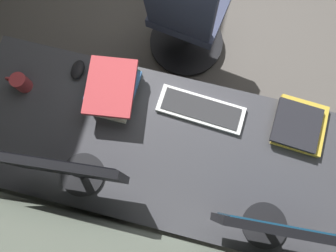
{
  "coord_description": "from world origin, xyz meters",
  "views": [
    {
      "loc": [
        0.22,
        1.89,
        2.14
      ],
      "look_at": [
        0.29,
        1.61,
        0.95
      ],
      "focal_mm": 32.22,
      "sensor_mm": 36.0,
      "label": 1
    }
  ],
  "objects_px": {
    "monitor_secondary": "(284,230)",
    "office_chair": "(186,18)",
    "coffee_mug": "(21,83)",
    "monitor_primary": "(67,169)",
    "keyboard_main": "(201,109)",
    "mouse_main": "(78,70)",
    "book_stack_far": "(113,88)",
    "drawer_pedestal": "(129,154)",
    "book_stack_near": "(299,125)"
  },
  "relations": [
    {
      "from": "monitor_secondary",
      "to": "mouse_main",
      "type": "xyz_separation_m",
      "value": [
        1.03,
        -0.5,
        -0.22
      ]
    },
    {
      "from": "monitor_secondary",
      "to": "coffee_mug",
      "type": "distance_m",
      "value": 1.33
    },
    {
      "from": "keyboard_main",
      "to": "monitor_secondary",
      "type": "bearing_deg",
      "value": 130.82
    },
    {
      "from": "monitor_secondary",
      "to": "book_stack_far",
      "type": "height_order",
      "value": "monitor_secondary"
    },
    {
      "from": "monitor_primary",
      "to": "book_stack_far",
      "type": "height_order",
      "value": "monitor_primary"
    },
    {
      "from": "mouse_main",
      "to": "book_stack_near",
      "type": "distance_m",
      "value": 1.11
    },
    {
      "from": "book_stack_near",
      "to": "book_stack_far",
      "type": "relative_size",
      "value": 0.83
    },
    {
      "from": "keyboard_main",
      "to": "mouse_main",
      "type": "relative_size",
      "value": 4.11
    },
    {
      "from": "monitor_secondary",
      "to": "book_stack_near",
      "type": "height_order",
      "value": "monitor_secondary"
    },
    {
      "from": "drawer_pedestal",
      "to": "monitor_secondary",
      "type": "distance_m",
      "value": 0.98
    },
    {
      "from": "mouse_main",
      "to": "office_chair",
      "type": "distance_m",
      "value": 0.8
    },
    {
      "from": "book_stack_near",
      "to": "keyboard_main",
      "type": "bearing_deg",
      "value": 3.9
    },
    {
      "from": "monitor_secondary",
      "to": "office_chair",
      "type": "bearing_deg",
      "value": -61.49
    },
    {
      "from": "mouse_main",
      "to": "monitor_secondary",
      "type": "bearing_deg",
      "value": 154.07
    },
    {
      "from": "drawer_pedestal",
      "to": "monitor_primary",
      "type": "height_order",
      "value": "monitor_primary"
    },
    {
      "from": "monitor_secondary",
      "to": "keyboard_main",
      "type": "relative_size",
      "value": 1.2
    },
    {
      "from": "monitor_secondary",
      "to": "coffee_mug",
      "type": "bearing_deg",
      "value": -15.89
    },
    {
      "from": "drawer_pedestal",
      "to": "monitor_primary",
      "type": "relative_size",
      "value": 1.5
    },
    {
      "from": "drawer_pedestal",
      "to": "book_stack_far",
      "type": "distance_m",
      "value": 0.5
    },
    {
      "from": "monitor_secondary",
      "to": "book_stack_far",
      "type": "bearing_deg",
      "value": -28.19
    },
    {
      "from": "book_stack_far",
      "to": "book_stack_near",
      "type": "bearing_deg",
      "value": -177.22
    },
    {
      "from": "monitor_primary",
      "to": "monitor_secondary",
      "type": "height_order",
      "value": "monitor_secondary"
    },
    {
      "from": "drawer_pedestal",
      "to": "monitor_primary",
      "type": "distance_m",
      "value": 0.65
    },
    {
      "from": "drawer_pedestal",
      "to": "office_chair",
      "type": "distance_m",
      "value": 0.92
    },
    {
      "from": "drawer_pedestal",
      "to": "office_chair",
      "type": "bearing_deg",
      "value": -98.16
    },
    {
      "from": "monitor_primary",
      "to": "mouse_main",
      "type": "bearing_deg",
      "value": -69.45
    },
    {
      "from": "keyboard_main",
      "to": "book_stack_far",
      "type": "height_order",
      "value": "book_stack_far"
    },
    {
      "from": "drawer_pedestal",
      "to": "office_chair",
      "type": "relative_size",
      "value": 0.72
    },
    {
      "from": "coffee_mug",
      "to": "office_chair",
      "type": "bearing_deg",
      "value": -131.5
    },
    {
      "from": "drawer_pedestal",
      "to": "book_stack_near",
      "type": "distance_m",
      "value": 0.95
    },
    {
      "from": "mouse_main",
      "to": "coffee_mug",
      "type": "height_order",
      "value": "coffee_mug"
    },
    {
      "from": "monitor_primary",
      "to": "book_stack_near",
      "type": "height_order",
      "value": "monitor_primary"
    },
    {
      "from": "monitor_primary",
      "to": "book_stack_near",
      "type": "xyz_separation_m",
      "value": [
        -0.93,
        -0.47,
        -0.21
      ]
    },
    {
      "from": "keyboard_main",
      "to": "mouse_main",
      "type": "height_order",
      "value": "mouse_main"
    },
    {
      "from": "book_stack_far",
      "to": "coffee_mug",
      "type": "xyz_separation_m",
      "value": [
        0.45,
        0.08,
        -0.01
      ]
    },
    {
      "from": "book_stack_near",
      "to": "coffee_mug",
      "type": "distance_m",
      "value": 1.35
    },
    {
      "from": "monitor_primary",
      "to": "coffee_mug",
      "type": "xyz_separation_m",
      "value": [
        0.42,
        -0.34,
        -0.19
      ]
    },
    {
      "from": "drawer_pedestal",
      "to": "coffee_mug",
      "type": "xyz_separation_m",
      "value": [
        0.53,
        -0.16,
        0.43
      ]
    },
    {
      "from": "monitor_secondary",
      "to": "book_stack_far",
      "type": "distance_m",
      "value": 0.95
    },
    {
      "from": "coffee_mug",
      "to": "drawer_pedestal",
      "type": "bearing_deg",
      "value": 163.7
    },
    {
      "from": "monitor_secondary",
      "to": "mouse_main",
      "type": "relative_size",
      "value": 4.92
    },
    {
      "from": "book_stack_near",
      "to": "drawer_pedestal",
      "type": "bearing_deg",
      "value": 18.99
    },
    {
      "from": "monitor_primary",
      "to": "mouse_main",
      "type": "distance_m",
      "value": 0.56
    },
    {
      "from": "book_stack_far",
      "to": "drawer_pedestal",
      "type": "bearing_deg",
      "value": 110.35
    },
    {
      "from": "monitor_primary",
      "to": "coffee_mug",
      "type": "distance_m",
      "value": 0.57
    },
    {
      "from": "coffee_mug",
      "to": "monitor_primary",
      "type": "bearing_deg",
      "value": 140.51
    },
    {
      "from": "drawer_pedestal",
      "to": "monitor_primary",
      "type": "bearing_deg",
      "value": 58.46
    },
    {
      "from": "mouse_main",
      "to": "office_chair",
      "type": "relative_size",
      "value": 0.11
    },
    {
      "from": "mouse_main",
      "to": "book_stack_far",
      "type": "distance_m",
      "value": 0.22
    },
    {
      "from": "drawer_pedestal",
      "to": "book_stack_near",
      "type": "height_order",
      "value": "book_stack_near"
    }
  ]
}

